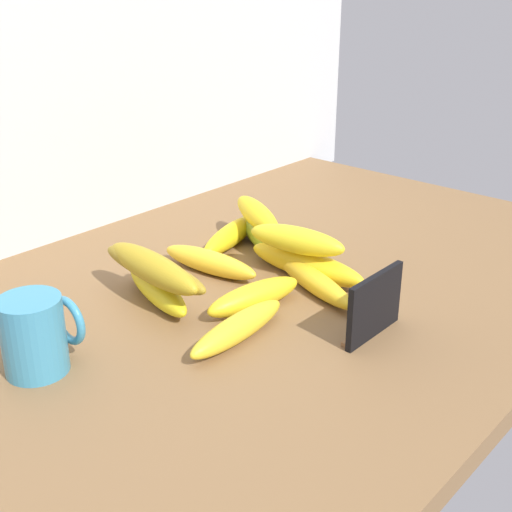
{
  "coord_description": "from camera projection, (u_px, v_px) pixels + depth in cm",
  "views": [
    {
      "loc": [
        -72.71,
        -57.07,
        46.55
      ],
      "look_at": [
        -6.36,
        1.26,
        8.0
      ],
      "focal_mm": 48.07,
      "sensor_mm": 36.0,
      "label": 1
    }
  ],
  "objects": [
    {
      "name": "banana_6",
      "position": [
        260.0,
        234.0,
        1.12
      ],
      "size": [
        12.03,
        16.48,
        3.84
      ],
      "primitive_type": "ellipsoid",
      "rotation": [
        0.0,
        0.0,
        1.03
      ],
      "color": "#95B226",
      "rests_on": "counter_top"
    },
    {
      "name": "counter_top",
      "position": [
        290.0,
        285.0,
        1.03
      ],
      "size": [
        110.0,
        76.0,
        3.0
      ],
      "primitive_type": "cube",
      "color": "brown",
      "rests_on": "ground"
    },
    {
      "name": "banana_3",
      "position": [
        238.0,
        328.0,
        0.84
      ],
      "size": [
        17.19,
        4.4,
        3.39
      ],
      "primitive_type": "ellipsoid",
      "rotation": [
        0.0,
        0.0,
        0.06
      ],
      "color": "yellow",
      "rests_on": "counter_top"
    },
    {
      "name": "banana_11",
      "position": [
        152.0,
        268.0,
        0.91
      ],
      "size": [
        6.27,
        19.67,
        4.11
      ],
      "primitive_type": "ellipsoid",
      "rotation": [
        0.0,
        0.0,
        4.6
      ],
      "color": "#B4941F",
      "rests_on": "banana_7"
    },
    {
      "name": "banana_1",
      "position": [
        306.0,
        264.0,
        1.01
      ],
      "size": [
        4.58,
        20.19,
        4.13
      ],
      "primitive_type": "ellipsoid",
      "rotation": [
        0.0,
        0.0,
        4.74
      ],
      "color": "yellow",
      "rests_on": "counter_top"
    },
    {
      "name": "coffee_mug",
      "position": [
        36.0,
        334.0,
        0.77
      ],
      "size": [
        8.72,
        7.22,
        9.18
      ],
      "color": "teal",
      "rests_on": "counter_top"
    },
    {
      "name": "chalkboard_sign",
      "position": [
        374.0,
        308.0,
        0.85
      ],
      "size": [
        11.0,
        1.8,
        8.4
      ],
      "color": "black",
      "rests_on": "counter_top"
    },
    {
      "name": "banana_8",
      "position": [
        296.0,
        240.0,
        0.99
      ],
      "size": [
        6.8,
        15.57,
        3.94
      ],
      "primitive_type": "ellipsoid",
      "rotation": [
        0.0,
        0.0,
        4.91
      ],
      "color": "yellow",
      "rests_on": "banana_1"
    },
    {
      "name": "banana_7",
      "position": [
        157.0,
        289.0,
        0.94
      ],
      "size": [
        8.69,
        17.46,
        3.72
      ],
      "primitive_type": "ellipsoid",
      "rotation": [
        0.0,
        0.0,
        4.41
      ],
      "color": "yellow",
      "rests_on": "counter_top"
    },
    {
      "name": "banana_5",
      "position": [
        231.0,
        235.0,
        1.12
      ],
      "size": [
        17.18,
        7.94,
        3.6
      ],
      "primitive_type": "ellipsoid",
      "rotation": [
        0.0,
        0.0,
        0.27
      ],
      "color": "yellow",
      "rests_on": "counter_top"
    },
    {
      "name": "banana_2",
      "position": [
        254.0,
        297.0,
        0.92
      ],
      "size": [
        15.57,
        6.33,
        3.73
      ],
      "primitive_type": "ellipsoid",
      "rotation": [
        0.0,
        0.0,
        2.97
      ],
      "color": "yellow",
      "rests_on": "counter_top"
    },
    {
      "name": "back_wall",
      "position": [
        110.0,
        34.0,
        1.13
      ],
      "size": [
        130.0,
        2.0,
        70.0
      ],
      "primitive_type": "cube",
      "color": "silver",
      "rests_on": "ground"
    },
    {
      "name": "banana_10",
      "position": [
        257.0,
        215.0,
        1.1
      ],
      "size": [
        11.18,
        16.24,
        3.74
      ],
      "primitive_type": "ellipsoid",
      "rotation": [
        0.0,
        0.0,
        1.07
      ],
      "color": "yellow",
      "rests_on": "banana_6"
    },
    {
      "name": "banana_4",
      "position": [
        209.0,
        262.0,
        1.02
      ],
      "size": [
        5.29,
        17.26,
        3.54
      ],
      "primitive_type": "ellipsoid",
      "rotation": [
        0.0,
        0.0,
        4.82
      ],
      "color": "yellow",
      "rests_on": "counter_top"
    },
    {
      "name": "banana_0",
      "position": [
        314.0,
        281.0,
        0.97
      ],
      "size": [
        9.3,
        18.47,
        3.24
      ],
      "primitive_type": "ellipsoid",
      "rotation": [
        0.0,
        0.0,
        1.23
      ],
      "color": "yellow",
      "rests_on": "counter_top"
    },
    {
      "name": "banana_9",
      "position": [
        154.0,
        269.0,
        0.91
      ],
      "size": [
        4.16,
        20.28,
        3.53
      ],
      "primitive_type": "ellipsoid",
      "rotation": [
        0.0,
        0.0,
        4.68
      ],
      "color": "olive",
      "rests_on": "banana_7"
    }
  ]
}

